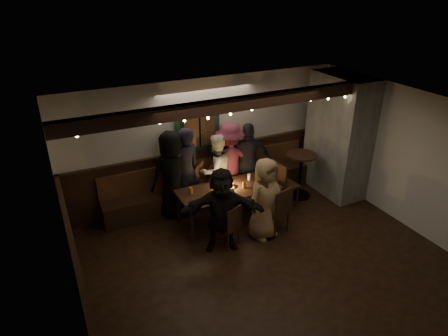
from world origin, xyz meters
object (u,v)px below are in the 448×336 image
chair_near_left (231,224)px  person_a (172,174)px  chair_near_right (279,208)px  person_f (222,210)px  person_e (248,162)px  high_top (301,170)px  person_b (186,171)px  person_c (216,170)px  dining_table (228,191)px  chair_end (282,182)px  person_d (230,162)px  person_g (265,199)px

chair_near_left → person_a: person_a is taller
chair_near_right → person_f: bearing=176.1°
person_a → person_e: size_ratio=1.04×
high_top → person_b: bearing=168.3°
person_a → person_e: 1.66m
high_top → person_a: size_ratio=0.56×
high_top → person_c: bearing=164.2°
dining_table → chair_end: (1.22, -0.02, -0.07)m
person_d → chair_near_right: bearing=105.4°
chair_near_left → person_c: 1.56m
person_a → person_c: bearing=170.6°
chair_near_left → person_b: bearing=99.9°
chair_near_right → person_a: size_ratio=0.54×
person_a → person_d: 1.28m
person_a → person_g: bearing=121.1°
person_b → person_g: 1.74m
chair_end → person_a: 2.24m
dining_table → chair_end: chair_end is taller
person_e → person_f: (-1.28, -1.37, -0.07)m
high_top → person_f: bearing=-158.3°
person_a → chair_near_right: bearing=126.2°
person_e → chair_near_right: bearing=103.7°
chair_near_left → person_c: bearing=74.6°
chair_end → person_g: size_ratio=0.65×
chair_near_right → chair_end: 0.99m
person_d → person_f: 1.74m
high_top → person_e: 1.15m
chair_end → person_d: size_ratio=0.59×
person_e → high_top: bearing=176.4°
chair_near_left → person_f: size_ratio=0.53×
high_top → person_c: size_ratio=0.64×
person_b → person_e: (1.39, -0.06, -0.06)m
chair_near_left → person_f: person_f is taller
high_top → person_g: bearing=-147.2°
dining_table → person_e: person_e is taller
dining_table → person_b: person_b is taller
chair_near_right → person_d: bearing=98.4°
person_g → dining_table: bearing=99.6°
high_top → person_f: 2.50m
person_g → person_e: bearing=57.8°
person_b → person_c: bearing=162.9°
person_b → person_f: person_b is taller
high_top → person_a: person_a is taller
person_g → person_b: bearing=108.3°
person_c → person_f: (-0.55, -1.42, -0.00)m
chair_near_right → person_c: size_ratio=0.62×
dining_table → high_top: size_ratio=1.96×
person_b → high_top: bearing=151.6°
person_c → person_d: (0.34, 0.07, 0.08)m
person_a → person_b: person_b is taller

